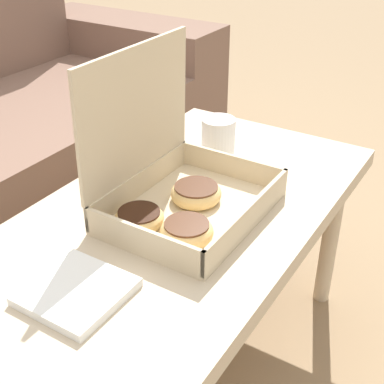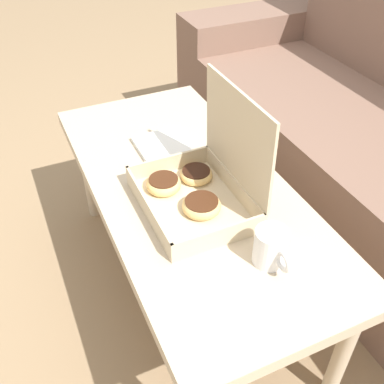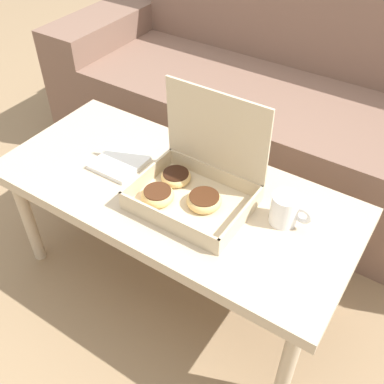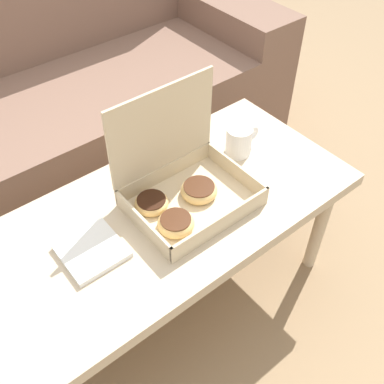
% 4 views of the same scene
% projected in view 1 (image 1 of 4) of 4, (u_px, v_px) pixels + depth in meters
% --- Properties ---
extents(ground_plane, '(12.00, 12.00, 0.00)m').
position_uv_depth(ground_plane, '(142.00, 382.00, 1.28)').
color(ground_plane, '#937756').
extents(coffee_table, '(1.16, 0.53, 0.46)m').
position_uv_depth(coffee_table, '(154.00, 251.00, 1.05)').
color(coffee_table, '#C6B293').
rests_on(coffee_table, ground_plane).
extents(pastry_box, '(0.34, 0.26, 0.32)m').
position_uv_depth(pastry_box, '(174.00, 188.00, 1.05)').
color(pastry_box, beige).
rests_on(pastry_box, coffee_table).
extents(coffee_mug, '(0.12, 0.08, 0.09)m').
position_uv_depth(coffee_mug, '(220.00, 137.00, 1.28)').
color(coffee_mug, white).
rests_on(coffee_mug, coffee_table).
extents(napkin_stack, '(0.15, 0.15, 0.02)m').
position_uv_depth(napkin_stack, '(77.00, 292.00, 0.86)').
color(napkin_stack, white).
rests_on(napkin_stack, coffee_table).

